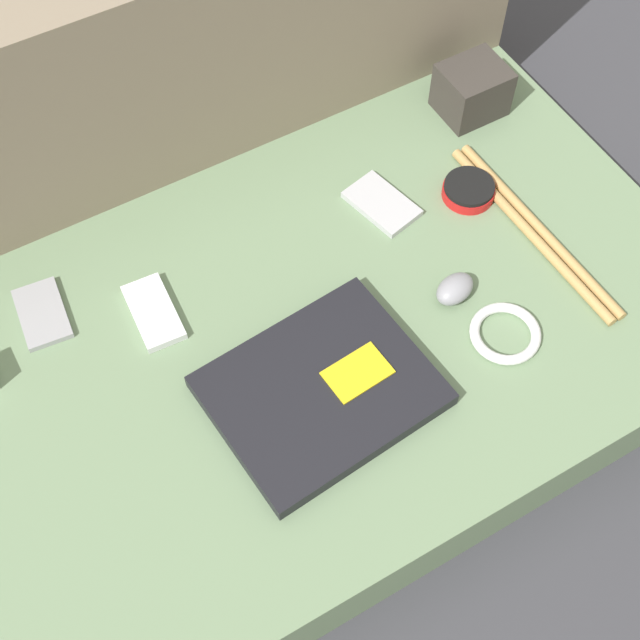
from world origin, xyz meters
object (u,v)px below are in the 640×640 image
at_px(speaker_puck, 469,190).
at_px(camera_pouch, 472,90).
at_px(phone_small, 42,314).
at_px(laptop, 321,390).
at_px(phone_black, 382,204).
at_px(phone_silver, 154,312).
at_px(computer_mouse, 455,289).

bearing_deg(speaker_puck, camera_pouch, 54.63).
distance_m(phone_small, camera_pouch, 0.80).
xyz_separation_m(laptop, camera_pouch, (0.50, 0.36, 0.03)).
bearing_deg(phone_black, phone_small, 159.45).
xyz_separation_m(laptop, phone_silver, (-0.15, 0.24, -0.01)).
xyz_separation_m(phone_silver, phone_black, (0.41, 0.01, -0.00)).
distance_m(speaker_puck, phone_silver, 0.54).
xyz_separation_m(computer_mouse, camera_pouch, (0.25, 0.31, 0.03)).
relative_size(laptop, camera_pouch, 2.97).
distance_m(laptop, camera_pouch, 0.62).
relative_size(phone_silver, phone_black, 0.97).
xyz_separation_m(speaker_puck, phone_black, (-0.13, 0.05, -0.01)).
bearing_deg(camera_pouch, phone_silver, -169.98).
bearing_deg(speaker_puck, phone_black, 159.14).
xyz_separation_m(computer_mouse, phone_small, (-0.55, 0.28, -0.01)).
bearing_deg(laptop, speaker_puck, 21.93).
bearing_deg(computer_mouse, phone_silver, 140.64).
bearing_deg(laptop, phone_silver, 117.09).
relative_size(computer_mouse, phone_small, 0.63).
bearing_deg(speaker_puck, laptop, -153.25).
height_order(phone_silver, camera_pouch, camera_pouch).
distance_m(phone_black, phone_small, 0.56).
height_order(speaker_puck, phone_small, speaker_puck).
bearing_deg(phone_silver, phone_small, 154.54).
relative_size(speaker_puck, phone_black, 0.65).
distance_m(speaker_puck, phone_black, 0.14).
xyz_separation_m(laptop, phone_small, (-0.30, 0.32, -0.01)).
bearing_deg(computer_mouse, laptop, 176.21).
relative_size(laptop, computer_mouse, 4.26).
bearing_deg(phone_small, laptop, -41.37).
xyz_separation_m(laptop, computer_mouse, (0.26, 0.05, 0.00)).
distance_m(laptop, phone_black, 0.36).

